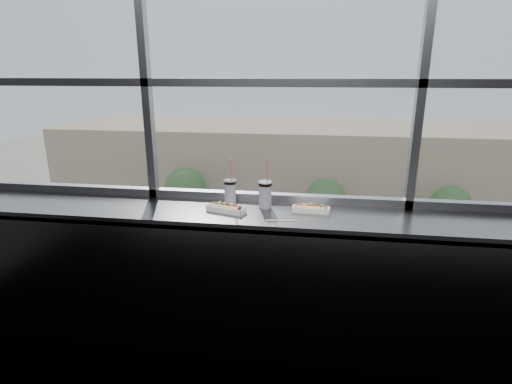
# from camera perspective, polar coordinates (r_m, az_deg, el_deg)

# --- Properties ---
(wall_back_lower) EXTENTS (6.00, 0.00, 6.00)m
(wall_back_lower) POSITION_cam_1_polar(r_m,az_deg,el_deg) (3.36, 2.67, -10.24)
(wall_back_lower) COLOR black
(wall_back_lower) RESTS_ON ground
(window_glass) EXTENTS (6.00, 0.00, 6.00)m
(window_glass) POSITION_cam_1_polar(r_m,az_deg,el_deg) (3.02, 3.19, 21.02)
(window_glass) COLOR silver
(window_glass) RESTS_ON ground
(window_mullions) EXTENTS (6.00, 0.08, 2.40)m
(window_mullions) POSITION_cam_1_polar(r_m,az_deg,el_deg) (3.00, 3.15, 21.05)
(window_mullions) COLOR gray
(window_mullions) RESTS_ON ground
(counter) EXTENTS (6.00, 0.55, 0.06)m
(counter) POSITION_cam_1_polar(r_m,az_deg,el_deg) (2.90, 2.24, -3.50)
(counter) COLOR gray
(counter) RESTS_ON ground
(counter_fascia) EXTENTS (6.00, 0.04, 1.04)m
(counter_fascia) POSITION_cam_1_polar(r_m,az_deg,el_deg) (2.90, 1.54, -14.95)
(counter_fascia) COLOR gray
(counter_fascia) RESTS_ON ground
(hotdog_tray_left) EXTENTS (0.30, 0.17, 0.07)m
(hotdog_tray_left) POSITION_cam_1_polar(r_m,az_deg,el_deg) (2.90, -4.30, -2.31)
(hotdog_tray_left) COLOR white
(hotdog_tray_left) RESTS_ON counter
(hotdog_tray_right) EXTENTS (0.27, 0.11, 0.07)m
(hotdog_tray_right) POSITION_cam_1_polar(r_m,az_deg,el_deg) (2.91, 7.85, -2.36)
(hotdog_tray_right) COLOR white
(hotdog_tray_right) RESTS_ON counter
(soda_cup_left) EXTENTS (0.10, 0.10, 0.36)m
(soda_cup_left) POSITION_cam_1_polar(r_m,az_deg,el_deg) (3.06, -3.71, 0.24)
(soda_cup_left) COLOR white
(soda_cup_left) RESTS_ON counter
(soda_cup_right) EXTENTS (0.10, 0.10, 0.38)m
(soda_cup_right) POSITION_cam_1_polar(r_m,az_deg,el_deg) (2.97, 1.31, -0.12)
(soda_cup_right) COLOR white
(soda_cup_right) RESTS_ON counter
(loose_straw) EXTENTS (0.20, 0.03, 0.01)m
(loose_straw) POSITION_cam_1_polar(r_m,az_deg,el_deg) (2.73, 3.51, -4.06)
(loose_straw) COLOR white
(loose_straw) RESTS_ON counter
(wrapper) EXTENTS (0.08, 0.06, 0.02)m
(wrapper) POSITION_cam_1_polar(r_m,az_deg,el_deg) (2.89, -3.91, -2.77)
(wrapper) COLOR silver
(wrapper) RESTS_ON counter
(plaza_ground) EXTENTS (120.00, 120.00, 0.00)m
(plaza_ground) POSITION_cam_1_polar(r_m,az_deg,el_deg) (48.28, 7.85, 0.84)
(plaza_ground) COLOR gray
(plaza_ground) RESTS_ON ground
(street_asphalt) EXTENTS (80.00, 10.00, 0.06)m
(street_asphalt) POSITION_cam_1_polar(r_m,az_deg,el_deg) (26.42, 6.95, -13.00)
(street_asphalt) COLOR black
(street_asphalt) RESTS_ON plaza_ground
(far_sidewalk) EXTENTS (80.00, 6.00, 0.04)m
(far_sidewalk) POSITION_cam_1_polar(r_m,az_deg,el_deg) (33.62, 7.39, -6.28)
(far_sidewalk) COLOR gray
(far_sidewalk) RESTS_ON plaza_ground
(far_building) EXTENTS (50.00, 14.00, 8.00)m
(far_building) POSITION_cam_1_polar(r_m,az_deg,el_deg) (41.97, 7.93, 4.07)
(far_building) COLOR tan
(far_building) RESTS_ON plaza_ground
(car_near_d) EXTENTS (3.25, 6.33, 2.02)m
(car_near_d) POSITION_cam_1_polar(r_m,az_deg,el_deg) (24.02, 29.04, -15.60)
(car_near_d) COLOR silver
(car_near_d) RESTS_ON street_asphalt
(car_near_b) EXTENTS (2.94, 5.78, 1.85)m
(car_near_b) POSITION_cam_1_polar(r_m,az_deg,el_deg) (23.40, -9.00, -14.61)
(car_near_b) COLOR black
(car_near_b) RESTS_ON street_asphalt
(car_far_b) EXTENTS (3.44, 6.79, 2.17)m
(car_far_b) POSITION_cam_1_polar(r_m,az_deg,el_deg) (29.53, 10.32, -7.40)
(car_far_b) COLOR #641C00
(car_far_b) RESTS_ON street_asphalt
(car_far_a) EXTENTS (3.41, 7.18, 2.33)m
(car_far_a) POSITION_cam_1_polar(r_m,az_deg,el_deg) (30.65, -8.18, -6.21)
(car_far_a) COLOR #363636
(car_far_a) RESTS_ON street_asphalt
(car_far_c) EXTENTS (2.78, 6.24, 2.05)m
(car_far_c) POSITION_cam_1_polar(r_m,az_deg,el_deg) (31.14, 26.55, -7.80)
(car_far_c) COLOR white
(car_far_c) RESTS_ON street_asphalt
(car_near_a) EXTENTS (2.72, 6.08, 2.00)m
(car_near_a) POSITION_cam_1_polar(r_m,az_deg,el_deg) (27.24, -27.75, -11.55)
(car_near_a) COLOR silver
(car_near_a) RESTS_ON street_asphalt
(pedestrian_a) EXTENTS (0.64, 0.85, 1.92)m
(pedestrian_a) POSITION_cam_1_polar(r_m,az_deg,el_deg) (33.01, -0.35, -4.74)
(pedestrian_a) COLOR #66605B
(pedestrian_a) RESTS_ON far_sidewalk
(pedestrian_c) EXTENTS (0.85, 0.64, 1.92)m
(pedestrian_c) POSITION_cam_1_polar(r_m,az_deg,el_deg) (33.85, 17.11, -4.96)
(pedestrian_c) COLOR #66605B
(pedestrian_c) RESTS_ON far_sidewalk
(pedestrian_b) EXTENTS (0.94, 0.71, 2.12)m
(pedestrian_b) POSITION_cam_1_polar(r_m,az_deg,el_deg) (32.75, 5.47, -4.81)
(pedestrian_b) COLOR #66605B
(pedestrian_b) RESTS_ON far_sidewalk
(pedestrian_d) EXTENTS (0.69, 0.92, 2.07)m
(pedestrian_d) POSITION_cam_1_polar(r_m,az_deg,el_deg) (33.60, 22.02, -5.50)
(pedestrian_d) COLOR #66605B
(pedestrian_d) RESTS_ON far_sidewalk
(tree_left) EXTENTS (3.51, 3.51, 5.48)m
(tree_left) POSITION_cam_1_polar(r_m,az_deg,el_deg) (34.07, -10.04, 0.51)
(tree_left) COLOR #47382B
(tree_left) RESTS_ON far_sidewalk
(tree_center) EXTENTS (3.21, 3.21, 5.01)m
(tree_center) POSITION_cam_1_polar(r_m,az_deg,el_deg) (32.47, 9.91, -0.88)
(tree_center) COLOR #47382B
(tree_center) RESTS_ON far_sidewalk
(tree_right) EXTENTS (3.08, 3.08, 4.82)m
(tree_right) POSITION_cam_1_polar(r_m,az_deg,el_deg) (34.15, 26.02, -1.72)
(tree_right) COLOR #47382B
(tree_right) RESTS_ON far_sidewalk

